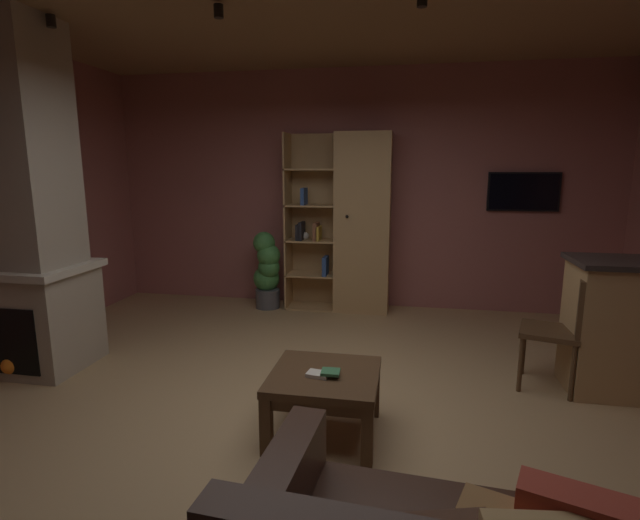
% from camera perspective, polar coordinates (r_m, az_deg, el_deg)
% --- Properties ---
extents(floor, '(6.12, 5.80, 0.02)m').
position_cam_1_polar(floor, '(3.53, -1.24, -18.43)').
color(floor, tan).
rests_on(floor, ground).
extents(wall_back, '(6.24, 0.06, 2.88)m').
position_cam_1_polar(wall_back, '(5.98, 4.43, 8.27)').
color(wall_back, '#9E5B56').
rests_on(wall_back, ground).
extents(window_pane_back, '(0.70, 0.01, 0.90)m').
position_cam_1_polar(window_pane_back, '(6.02, 0.10, 6.11)').
color(window_pane_back, white).
extents(stone_fireplace, '(0.91, 0.80, 2.88)m').
position_cam_1_polar(stone_fireplace, '(4.69, -31.74, 4.24)').
color(stone_fireplace, tan).
rests_on(stone_fireplace, ground).
extents(bookshelf_cabinet, '(1.25, 0.41, 2.12)m').
position_cam_1_polar(bookshelf_cabinet, '(5.74, 4.22, 4.23)').
color(bookshelf_cabinet, tan).
rests_on(bookshelf_cabinet, ground).
extents(coffee_table, '(0.69, 0.67, 0.43)m').
position_cam_1_polar(coffee_table, '(3.19, 0.54, -14.65)').
color(coffee_table, '#4C331E').
rests_on(coffee_table, ground).
extents(table_book_0, '(0.15, 0.12, 0.02)m').
position_cam_1_polar(table_book_0, '(3.10, -0.24, -13.46)').
color(table_book_0, beige).
rests_on(table_book_0, coffee_table).
extents(table_book_1, '(0.12, 0.11, 0.02)m').
position_cam_1_polar(table_book_1, '(3.08, 1.27, -13.21)').
color(table_book_1, '#387247').
rests_on(table_book_1, coffee_table).
extents(dining_chair, '(0.52, 0.52, 0.92)m').
position_cam_1_polar(dining_chair, '(4.17, 26.86, -6.88)').
color(dining_chair, '#4C331E').
rests_on(dining_chair, ground).
extents(potted_floor_plant, '(0.36, 0.38, 0.96)m').
position_cam_1_polar(potted_floor_plant, '(5.93, -6.33, -1.18)').
color(potted_floor_plant, '#4C4C51').
rests_on(potted_floor_plant, ground).
extents(wall_mounted_tv, '(0.79, 0.06, 0.44)m').
position_cam_1_polar(wall_mounted_tv, '(6.02, 23.08, 7.50)').
color(wall_mounted_tv, black).
extents(track_light_spot_0, '(0.07, 0.07, 0.09)m').
position_cam_1_polar(track_light_spot_0, '(4.55, -29.41, 23.56)').
color(track_light_spot_0, black).
extents(track_light_spot_1, '(0.07, 0.07, 0.09)m').
position_cam_1_polar(track_light_spot_1, '(3.90, -12.00, 27.02)').
color(track_light_spot_1, black).
extents(track_light_spot_2, '(0.07, 0.07, 0.09)m').
position_cam_1_polar(track_light_spot_2, '(3.67, 12.09, 28.08)').
color(track_light_spot_2, black).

